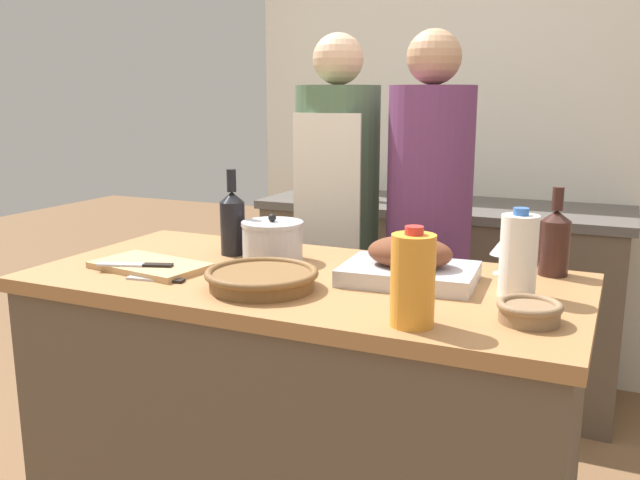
% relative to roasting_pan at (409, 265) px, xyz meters
% --- Properties ---
extents(kitchen_island, '(1.52, 0.74, 0.93)m').
position_rel_roasting_pan_xyz_m(kitchen_island, '(-0.29, -0.06, -0.51)').
color(kitchen_island, brown).
rests_on(kitchen_island, ground_plane).
extents(back_counter, '(1.72, 0.60, 0.92)m').
position_rel_roasting_pan_xyz_m(back_counter, '(-0.29, 1.45, -0.52)').
color(back_counter, brown).
rests_on(back_counter, ground_plane).
extents(back_wall, '(2.22, 0.10, 2.55)m').
position_rel_roasting_pan_xyz_m(back_wall, '(-0.29, 1.80, 0.29)').
color(back_wall, silver).
rests_on(back_wall, ground_plane).
extents(roasting_pan, '(0.37, 0.27, 0.12)m').
position_rel_roasting_pan_xyz_m(roasting_pan, '(0.00, 0.00, 0.00)').
color(roasting_pan, '#BCBCC1').
rests_on(roasting_pan, kitchen_island).
extents(wicker_basket, '(0.30, 0.30, 0.05)m').
position_rel_roasting_pan_xyz_m(wicker_basket, '(-0.33, -0.22, -0.02)').
color(wicker_basket, brown).
rests_on(wicker_basket, kitchen_island).
extents(cutting_board, '(0.35, 0.23, 0.02)m').
position_rel_roasting_pan_xyz_m(cutting_board, '(-0.72, -0.17, -0.04)').
color(cutting_board, tan).
rests_on(cutting_board, kitchen_island).
extents(stock_pot, '(0.19, 0.19, 0.14)m').
position_rel_roasting_pan_xyz_m(stock_pot, '(-0.45, 0.06, 0.01)').
color(stock_pot, '#B7B7BC').
rests_on(stock_pot, kitchen_island).
extents(mixing_bowl, '(0.14, 0.14, 0.05)m').
position_rel_roasting_pan_xyz_m(mixing_bowl, '(0.34, -0.21, -0.02)').
color(mixing_bowl, '#846647').
rests_on(mixing_bowl, kitchen_island).
extents(juice_jug, '(0.10, 0.10, 0.22)m').
position_rel_roasting_pan_xyz_m(juice_jug, '(0.11, -0.33, 0.05)').
color(juice_jug, orange).
rests_on(juice_jug, kitchen_island).
extents(milk_jug, '(0.09, 0.09, 0.22)m').
position_rel_roasting_pan_xyz_m(milk_jug, '(0.28, -0.01, 0.06)').
color(milk_jug, white).
rests_on(milk_jug, kitchen_island).
extents(wine_bottle_green, '(0.08, 0.08, 0.27)m').
position_rel_roasting_pan_xyz_m(wine_bottle_green, '(-0.60, 0.08, 0.06)').
color(wine_bottle_green, black).
rests_on(wine_bottle_green, kitchen_island).
extents(wine_bottle_dark, '(0.08, 0.08, 0.25)m').
position_rel_roasting_pan_xyz_m(wine_bottle_dark, '(0.34, 0.24, 0.05)').
color(wine_bottle_dark, '#381E19').
rests_on(wine_bottle_dark, kitchen_island).
extents(wine_glass_left, '(0.08, 0.08, 0.12)m').
position_rel_roasting_pan_xyz_m(wine_glass_left, '(0.22, 0.19, 0.03)').
color(wine_glass_left, silver).
rests_on(wine_glass_left, kitchen_island).
extents(knife_chef, '(0.22, 0.10, 0.01)m').
position_rel_roasting_pan_xyz_m(knife_chef, '(-0.73, -0.22, -0.03)').
color(knife_chef, '#B7B7BC').
rests_on(knife_chef, cutting_board).
extents(knife_paring, '(0.17, 0.05, 0.01)m').
position_rel_roasting_pan_xyz_m(knife_paring, '(-0.62, -0.27, -0.04)').
color(knife_paring, '#B7B7BC').
rests_on(knife_paring, kitchen_island).
extents(condiment_bottle_tall, '(0.07, 0.07, 0.17)m').
position_rel_roasting_pan_xyz_m(condiment_bottle_tall, '(-0.50, 1.57, 0.02)').
color(condiment_bottle_tall, '#332D28').
rests_on(condiment_bottle_tall, back_counter).
extents(condiment_bottle_short, '(0.06, 0.06, 0.19)m').
position_rel_roasting_pan_xyz_m(condiment_bottle_short, '(-0.64, 1.38, 0.03)').
color(condiment_bottle_short, maroon).
rests_on(condiment_bottle_short, back_counter).
extents(person_cook_aproned, '(0.32, 0.34, 1.65)m').
position_rel_roasting_pan_xyz_m(person_cook_aproned, '(-0.52, 0.72, -0.06)').
color(person_cook_aproned, beige).
rests_on(person_cook_aproned, ground_plane).
extents(person_cook_guest, '(0.31, 0.31, 1.65)m').
position_rel_roasting_pan_xyz_m(person_cook_guest, '(-0.14, 0.69, -0.06)').
color(person_cook_guest, beige).
rests_on(person_cook_guest, ground_plane).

